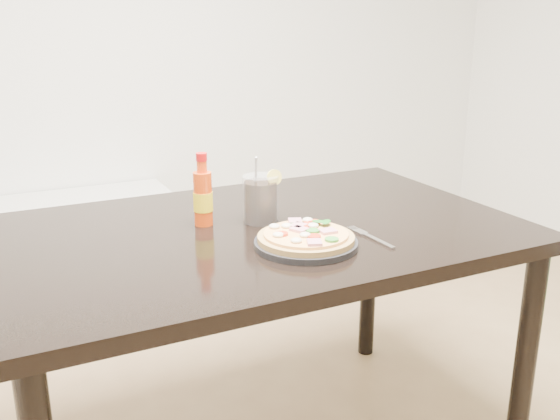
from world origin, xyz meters
name	(u,v)px	position (x,y,z in m)	size (l,w,h in m)	color
dining_table	(261,255)	(-0.24, 0.61, 0.67)	(1.40, 0.90, 0.75)	black
plate	(306,244)	(-0.21, 0.41, 0.76)	(0.26, 0.26, 0.02)	black
pizza	(306,236)	(-0.21, 0.41, 0.78)	(0.24, 0.24, 0.03)	tan
hot_sauce_bottle	(203,197)	(-0.38, 0.69, 0.83)	(0.05, 0.05, 0.20)	#DD410D
cola_cup	(261,200)	(-0.22, 0.65, 0.81)	(0.10, 0.10, 0.19)	black
fork	(369,236)	(-0.03, 0.40, 0.75)	(0.03, 0.19, 0.00)	silver
media_console	(20,256)	(-0.80, 2.07, 0.25)	(1.40, 0.34, 0.50)	white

